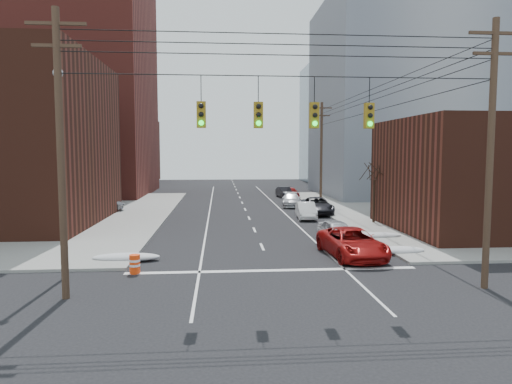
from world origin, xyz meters
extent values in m
plane|color=black|center=(0.00, 0.00, 0.00)|extent=(160.00, 160.00, 0.00)
cube|color=maroon|center=(-24.00, 48.00, 15.00)|extent=(24.00, 20.00, 30.00)
cube|color=#482015|center=(-26.00, 74.00, 6.00)|extent=(22.00, 18.00, 12.00)
cube|color=gray|center=(22.00, 44.00, 12.50)|extent=(22.00, 20.00, 25.00)
cube|color=gray|center=(24.00, 70.00, 11.00)|extent=(20.00, 18.00, 22.00)
cube|color=#482015|center=(18.00, 16.00, 4.00)|extent=(16.00, 12.00, 8.00)
cylinder|color=#473323|center=(-8.50, 3.00, 5.50)|extent=(0.28, 0.28, 11.00)
cube|color=#473323|center=(-8.50, 3.00, 10.40)|extent=(2.20, 0.12, 0.12)
cube|color=#473323|center=(-8.50, 3.00, 9.60)|extent=(1.80, 0.12, 0.12)
cylinder|color=#473323|center=(8.50, 3.00, 5.50)|extent=(0.28, 0.28, 11.00)
cube|color=#473323|center=(8.50, 3.00, 10.40)|extent=(2.20, 0.12, 0.12)
cube|color=#473323|center=(8.50, 3.00, 9.60)|extent=(1.80, 0.12, 0.12)
cylinder|color=#473323|center=(8.50, 34.00, 5.50)|extent=(0.28, 0.28, 11.00)
cube|color=#473323|center=(8.50, 34.00, 10.40)|extent=(2.20, 0.12, 0.12)
cube|color=#473323|center=(8.50, 34.00, 9.60)|extent=(1.80, 0.12, 0.12)
cylinder|color=black|center=(0.00, 3.00, 8.60)|extent=(17.00, 0.04, 0.04)
cylinder|color=black|center=(-3.20, 3.00, 8.10)|extent=(0.03, 0.03, 1.00)
cube|color=olive|center=(-3.20, 3.00, 7.10)|extent=(0.35, 0.30, 1.00)
sphere|color=black|center=(-3.20, 2.83, 7.42)|extent=(0.20, 0.20, 0.20)
sphere|color=black|center=(-3.20, 2.83, 7.10)|extent=(0.20, 0.20, 0.20)
sphere|color=#0CE526|center=(-3.20, 2.83, 6.78)|extent=(0.20, 0.20, 0.20)
cylinder|color=black|center=(-1.00, 3.00, 8.10)|extent=(0.03, 0.03, 1.00)
cube|color=olive|center=(-1.00, 3.00, 7.10)|extent=(0.35, 0.30, 1.00)
sphere|color=black|center=(-1.00, 2.83, 7.42)|extent=(0.20, 0.20, 0.20)
sphere|color=black|center=(-1.00, 2.83, 7.10)|extent=(0.20, 0.20, 0.20)
sphere|color=#0CE526|center=(-1.00, 2.83, 6.78)|extent=(0.20, 0.20, 0.20)
cylinder|color=black|center=(1.20, 3.00, 8.10)|extent=(0.03, 0.03, 1.00)
cube|color=olive|center=(1.20, 3.00, 7.10)|extent=(0.35, 0.30, 1.00)
sphere|color=black|center=(1.20, 2.83, 7.42)|extent=(0.20, 0.20, 0.20)
sphere|color=black|center=(1.20, 2.83, 7.10)|extent=(0.20, 0.20, 0.20)
sphere|color=#0CE526|center=(1.20, 2.83, 6.78)|extent=(0.20, 0.20, 0.20)
cylinder|color=black|center=(3.40, 3.00, 8.10)|extent=(0.03, 0.03, 1.00)
cube|color=olive|center=(3.40, 3.00, 7.10)|extent=(0.35, 0.30, 1.00)
sphere|color=black|center=(3.40, 2.83, 7.42)|extent=(0.20, 0.20, 0.20)
sphere|color=black|center=(3.40, 2.83, 7.10)|extent=(0.20, 0.20, 0.20)
sphere|color=#0CE526|center=(3.40, 2.83, 6.78)|extent=(0.20, 0.20, 0.20)
cylinder|color=gray|center=(-9.50, 6.00, 4.50)|extent=(0.18, 0.18, 9.00)
sphere|color=gray|center=(-9.50, 6.00, 9.10)|extent=(0.44, 0.44, 0.44)
cylinder|color=black|center=(9.60, 20.00, 1.75)|extent=(0.20, 0.20, 3.50)
cylinder|color=black|center=(9.98, 20.12, 4.07)|extent=(0.27, 0.82, 1.19)
cylinder|color=black|center=(9.82, 20.57, 4.16)|extent=(1.17, 0.54, 1.38)
cylinder|color=black|center=(9.17, 20.74, 4.19)|extent=(1.44, 1.00, 1.48)
cylinder|color=black|center=(9.20, 20.06, 4.07)|extent=(0.17, 0.84, 1.19)
cylinder|color=black|center=(9.15, 19.58, 4.16)|extent=(0.82, 0.99, 1.40)
cylinder|color=black|center=(9.66, 19.15, 4.19)|extent=(1.74, 0.21, 1.43)
cylinder|color=black|center=(9.93, 19.77, 4.07)|extent=(0.48, 0.73, 1.20)
ellipsoid|color=silver|center=(-7.40, 9.00, 0.21)|extent=(3.50, 1.08, 0.42)
ellipsoid|color=silver|center=(7.40, 9.50, 0.21)|extent=(3.00, 1.08, 0.42)
ellipsoid|color=silver|center=(7.40, 14.00, 0.21)|extent=(4.00, 1.08, 0.42)
imported|color=#9A0F0E|center=(4.60, 8.97, 0.78)|extent=(3.03, 5.79, 1.56)
imported|color=#BCBCC1|center=(4.80, 12.90, 0.71)|extent=(2.02, 4.27, 1.41)
imported|color=white|center=(4.83, 23.30, 0.69)|extent=(1.77, 4.31, 1.39)
imported|color=black|center=(6.40, 26.15, 0.76)|extent=(2.85, 5.62, 1.52)
imported|color=#BBBBC0|center=(4.95, 32.06, 0.70)|extent=(2.52, 5.01, 1.40)
imported|color=maroon|center=(6.40, 41.86, 0.65)|extent=(2.00, 3.96, 1.29)
imported|color=black|center=(5.57, 41.54, 0.67)|extent=(1.86, 4.17, 1.33)
imported|color=silver|center=(-14.97, 20.83, 0.82)|extent=(4.15, 1.73, 1.33)
imported|color=#A1A2A6|center=(-14.30, 28.54, 0.93)|extent=(6.19, 4.28, 1.57)
imported|color=black|center=(-19.14, 23.74, 0.81)|extent=(4.90, 3.36, 1.32)
imported|color=#A8A8AD|center=(-16.39, 29.95, 0.85)|extent=(4.35, 2.50, 1.39)
cylinder|color=#FF3F0D|center=(-6.50, 6.50, 0.45)|extent=(0.63, 0.63, 0.89)
cylinder|color=white|center=(-6.50, 6.50, 0.62)|extent=(0.64, 0.64, 0.11)
cylinder|color=white|center=(-6.50, 6.50, 0.40)|extent=(0.64, 0.64, 0.11)
camera|label=1|loc=(-2.52, -14.81, 5.67)|focal=32.00mm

